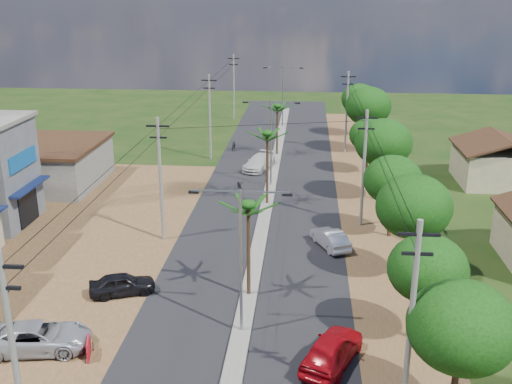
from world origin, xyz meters
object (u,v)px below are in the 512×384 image
(car_parked_dark, at_px, (122,284))
(moto_rider_east, at_px, (323,355))
(roadside_sign, at_px, (89,349))
(car_white_far, at_px, (259,163))
(car_silver_mid, at_px, (330,239))
(car_parked_silver, at_px, (38,338))
(car_red_near, at_px, (332,350))

(car_parked_dark, height_order, moto_rider_east, car_parked_dark)
(car_parked_dark, bearing_deg, roadside_sign, 161.23)
(car_white_far, relative_size, car_parked_dark, 1.30)
(roadside_sign, bearing_deg, car_silver_mid, 35.53)
(car_parked_silver, distance_m, roadside_sign, 2.75)
(roadside_sign, bearing_deg, car_parked_silver, 157.21)
(car_silver_mid, relative_size, roadside_sign, 3.35)
(car_silver_mid, bearing_deg, roadside_sign, 25.09)
(car_red_near, relative_size, moto_rider_east, 2.77)
(car_red_near, bearing_deg, moto_rider_east, 12.00)
(car_parked_silver, bearing_deg, roadside_sign, -107.32)
(car_silver_mid, height_order, car_parked_dark, car_silver_mid)
(car_parked_dark, distance_m, moto_rider_east, 13.16)
(car_silver_mid, bearing_deg, moto_rider_east, 62.19)
(car_silver_mid, distance_m, car_parked_silver, 20.51)
(moto_rider_east, height_order, roadside_sign, roadside_sign)
(car_white_far, relative_size, roadside_sign, 4.20)
(car_white_far, relative_size, car_parked_silver, 0.97)
(moto_rider_east, bearing_deg, car_red_near, 144.02)
(car_white_far, distance_m, car_parked_silver, 33.96)
(car_silver_mid, height_order, car_parked_silver, car_parked_silver)
(car_parked_silver, bearing_deg, car_silver_mid, -55.52)
(car_red_near, distance_m, moto_rider_east, 0.56)
(moto_rider_east, xyz_separation_m, roadside_sign, (-11.47, -0.51, 0.05))
(car_white_far, distance_m, moto_rider_east, 33.30)
(car_white_far, height_order, car_parked_silver, car_white_far)
(moto_rider_east, bearing_deg, roadside_sign, -22.24)
(car_parked_silver, relative_size, roadside_sign, 4.34)
(car_silver_mid, xyz_separation_m, car_white_far, (-6.50, 18.86, 0.07))
(car_parked_silver, relative_size, car_parked_dark, 1.35)
(car_red_near, height_order, car_silver_mid, car_red_near)
(car_silver_mid, relative_size, car_white_far, 0.80)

